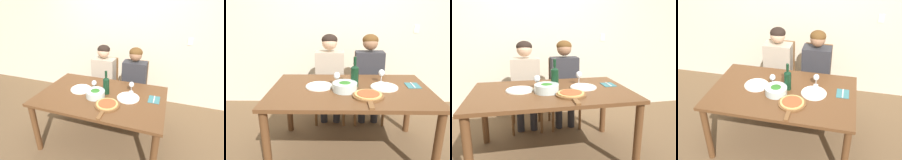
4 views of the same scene
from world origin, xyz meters
The scene contains 15 objects.
ground_plane centered at (0.00, 0.00, 0.00)m, with size 40.00×40.00×0.00m, color brown.
back_wall centered at (0.00, 1.44, 1.35)m, with size 10.00×0.06×2.70m.
dining_table centered at (0.00, 0.00, 0.66)m, with size 1.66×1.02×0.76m.
chair_left centered at (-0.25, 0.85, 0.53)m, with size 0.42×0.42×0.98m.
chair_right centered at (0.29, 0.85, 0.53)m, with size 0.42×0.42×0.98m.
person_woman centered at (-0.25, 0.73, 0.75)m, with size 0.47×0.51×1.24m.
person_man centered at (0.29, 0.73, 0.75)m, with size 0.47×0.51×1.24m.
wine_bottle centered at (0.05, 0.07, 0.89)m, with size 0.08×0.08×0.32m.
broccoli_bowl centered at (-0.06, -0.06, 0.81)m, with size 0.25×0.25×0.09m.
dinner_plate_left centered at (-0.33, 0.05, 0.77)m, with size 0.29×0.29×0.02m.
dinner_plate_right centered at (0.36, 0.03, 0.77)m, with size 0.29×0.29×0.02m.
pizza_on_board centered at (0.16, -0.22, 0.78)m, with size 0.30×0.44×0.04m.
wine_glass_left centered at (-0.14, 0.10, 0.87)m, with size 0.07×0.07×0.15m.
wine_glass_right centered at (0.36, 0.21, 0.87)m, with size 0.07×0.07×0.15m.
fork_on_napkin centered at (0.68, 0.10, 0.77)m, with size 0.14×0.18×0.01m.
Camera 4 is at (0.64, -2.42, 2.42)m, focal length 42.00 mm.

